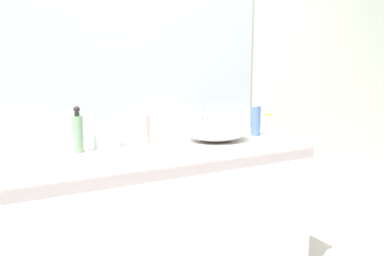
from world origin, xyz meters
TOP-DOWN VIEW (x-y plane):
  - bathroom_wall_rear at (0.00, 0.73)m, footprint 6.00×0.06m
  - vanity_counter at (0.08, 0.39)m, footprint 1.66×0.60m
  - wall_mirror_panel at (0.08, 0.69)m, footprint 1.57×0.01m
  - sink_basin at (0.37, 0.35)m, footprint 0.37×0.32m
  - faucet at (0.37, 0.52)m, footprint 0.03×0.15m
  - soap_dispenser at (-0.38, 0.41)m, footprint 0.05×0.05m
  - lotion_bottle at (0.67, 0.38)m, footprint 0.06×0.06m
  - perfume_bottle at (-0.01, 0.48)m, footprint 0.05×0.05m
  - spray_can at (0.77, 0.39)m, footprint 0.06×0.06m
  - tissue_box at (-0.22, 0.49)m, footprint 0.14×0.14m
  - candle_jar at (-0.54, 0.37)m, footprint 0.05×0.05m

SIDE VIEW (x-z plane):
  - vanity_counter at x=0.08m, z-range 0.00..0.92m
  - candle_jar at x=-0.54m, z-range 0.91..0.95m
  - sink_basin at x=0.37m, z-range 0.91..1.04m
  - spray_can at x=0.77m, z-range 0.91..1.04m
  - tissue_box at x=-0.22m, z-range 0.90..1.06m
  - perfume_bottle at x=-0.01m, z-range 0.90..1.09m
  - lotion_bottle at x=0.67m, z-range 0.91..1.11m
  - soap_dispenser at x=-0.38m, z-range 0.90..1.12m
  - faucet at x=0.37m, z-range 0.93..1.10m
  - bathroom_wall_rear at x=0.00m, z-range 0.00..2.60m
  - wall_mirror_panel at x=0.08m, z-range 0.91..2.20m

